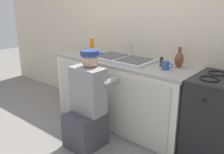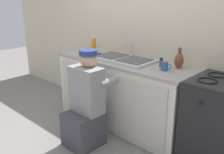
{
  "view_description": "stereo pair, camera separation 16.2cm",
  "coord_description": "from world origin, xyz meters",
  "px_view_note": "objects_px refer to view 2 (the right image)",
  "views": [
    {
      "loc": [
        1.86,
        -2.13,
        1.64
      ],
      "look_at": [
        0.0,
        0.1,
        0.71
      ],
      "focal_mm": 40.0,
      "sensor_mm": 36.0,
      "label": 1
    },
    {
      "loc": [
        1.98,
        -2.02,
        1.64
      ],
      "look_at": [
        0.0,
        0.1,
        0.71
      ],
      "focal_mm": 40.0,
      "sensor_mm": 36.0,
      "label": 2
    }
  ],
  "objects_px": {
    "spice_bottle_red": "(87,52)",
    "soap_bottle_orange": "(94,46)",
    "stove_range": "(222,125)",
    "spice_bottle_pepper": "(161,63)",
    "sink_double_basin": "(123,59)",
    "vase_decorative": "(179,60)",
    "plumber_person": "(86,107)",
    "coffee_mug": "(165,66)"
  },
  "relations": [
    {
      "from": "spice_bottle_pepper",
      "to": "coffee_mug",
      "type": "height_order",
      "value": "spice_bottle_pepper"
    },
    {
      "from": "spice_bottle_pepper",
      "to": "spice_bottle_red",
      "type": "relative_size",
      "value": 1.0
    },
    {
      "from": "vase_decorative",
      "to": "plumber_person",
      "type": "bearing_deg",
      "value": -130.73
    },
    {
      "from": "stove_range",
      "to": "spice_bottle_pepper",
      "type": "relative_size",
      "value": 8.68
    },
    {
      "from": "spice_bottle_pepper",
      "to": "spice_bottle_red",
      "type": "distance_m",
      "value": 1.05
    },
    {
      "from": "plumber_person",
      "to": "spice_bottle_red",
      "type": "bearing_deg",
      "value": 135.96
    },
    {
      "from": "sink_double_basin",
      "to": "soap_bottle_orange",
      "type": "bearing_deg",
      "value": -178.41
    },
    {
      "from": "sink_double_basin",
      "to": "coffee_mug",
      "type": "xyz_separation_m",
      "value": [
        0.63,
        -0.04,
        0.03
      ]
    },
    {
      "from": "soap_bottle_orange",
      "to": "spice_bottle_pepper",
      "type": "bearing_deg",
      "value": 3.69
    },
    {
      "from": "stove_range",
      "to": "soap_bottle_orange",
      "type": "distance_m",
      "value": 1.88
    },
    {
      "from": "soap_bottle_orange",
      "to": "stove_range",
      "type": "bearing_deg",
      "value": 0.39
    },
    {
      "from": "vase_decorative",
      "to": "spice_bottle_red",
      "type": "bearing_deg",
      "value": -166.56
    },
    {
      "from": "coffee_mug",
      "to": "soap_bottle_orange",
      "type": "height_order",
      "value": "soap_bottle_orange"
    },
    {
      "from": "vase_decorative",
      "to": "soap_bottle_orange",
      "type": "height_order",
      "value": "soap_bottle_orange"
    },
    {
      "from": "soap_bottle_orange",
      "to": "sink_double_basin",
      "type": "bearing_deg",
      "value": 1.59
    },
    {
      "from": "spice_bottle_pepper",
      "to": "spice_bottle_red",
      "type": "height_order",
      "value": "same"
    },
    {
      "from": "coffee_mug",
      "to": "soap_bottle_orange",
      "type": "bearing_deg",
      "value": 178.54
    },
    {
      "from": "sink_double_basin",
      "to": "spice_bottle_red",
      "type": "height_order",
      "value": "sink_double_basin"
    },
    {
      "from": "spice_bottle_pepper",
      "to": "stove_range",
      "type": "bearing_deg",
      "value": -4.15
    },
    {
      "from": "coffee_mug",
      "to": "spice_bottle_red",
      "type": "bearing_deg",
      "value": -174.87
    },
    {
      "from": "vase_decorative",
      "to": "stove_range",
      "type": "bearing_deg",
      "value": -13.8
    },
    {
      "from": "sink_double_basin",
      "to": "plumber_person",
      "type": "distance_m",
      "value": 0.79
    },
    {
      "from": "spice_bottle_pepper",
      "to": "coffee_mug",
      "type": "distance_m",
      "value": 0.14
    },
    {
      "from": "spice_bottle_pepper",
      "to": "coffee_mug",
      "type": "bearing_deg",
      "value": -42.5
    },
    {
      "from": "coffee_mug",
      "to": "soap_bottle_orange",
      "type": "relative_size",
      "value": 0.5
    },
    {
      "from": "sink_double_basin",
      "to": "stove_range",
      "type": "bearing_deg",
      "value": -0.1
    },
    {
      "from": "sink_double_basin",
      "to": "stove_range",
      "type": "relative_size",
      "value": 0.88
    },
    {
      "from": "stove_range",
      "to": "vase_decorative",
      "type": "height_order",
      "value": "vase_decorative"
    },
    {
      "from": "vase_decorative",
      "to": "soap_bottle_orange",
      "type": "bearing_deg",
      "value": -172.65
    },
    {
      "from": "plumber_person",
      "to": "spice_bottle_pepper",
      "type": "distance_m",
      "value": 0.99
    },
    {
      "from": "spice_bottle_pepper",
      "to": "soap_bottle_orange",
      "type": "bearing_deg",
      "value": -176.31
    },
    {
      "from": "spice_bottle_red",
      "to": "vase_decorative",
      "type": "xyz_separation_m",
      "value": [
        1.2,
        0.29,
        0.04
      ]
    },
    {
      "from": "spice_bottle_red",
      "to": "coffee_mug",
      "type": "bearing_deg",
      "value": 5.13
    },
    {
      "from": "plumber_person",
      "to": "spice_bottle_red",
      "type": "relative_size",
      "value": 10.52
    },
    {
      "from": "stove_range",
      "to": "plumber_person",
      "type": "distance_m",
      "value": 1.42
    },
    {
      "from": "sink_double_basin",
      "to": "soap_bottle_orange",
      "type": "distance_m",
      "value": 0.53
    },
    {
      "from": "stove_range",
      "to": "vase_decorative",
      "type": "distance_m",
      "value": 0.8
    },
    {
      "from": "plumber_person",
      "to": "sink_double_basin",
      "type": "bearing_deg",
      "value": 91.14
    },
    {
      "from": "plumber_person",
      "to": "stove_range",
      "type": "bearing_deg",
      "value": 27.06
    },
    {
      "from": "coffee_mug",
      "to": "spice_bottle_red",
      "type": "distance_m",
      "value": 1.14
    },
    {
      "from": "spice_bottle_red",
      "to": "soap_bottle_orange",
      "type": "bearing_deg",
      "value": 93.49
    },
    {
      "from": "stove_range",
      "to": "plumber_person",
      "type": "bearing_deg",
      "value": -152.94
    }
  ]
}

